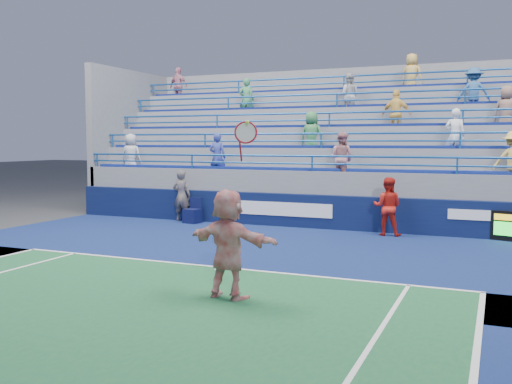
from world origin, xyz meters
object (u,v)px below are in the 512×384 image
at_px(judge_chair, 193,215).
at_px(line_judge, 182,196).
at_px(ball_girl, 387,207).
at_px(tennis_player, 228,244).

distance_m(judge_chair, line_judge, 0.89).
bearing_deg(ball_girl, tennis_player, 78.17).
xyz_separation_m(judge_chair, tennis_player, (5.31, -8.11, 0.71)).
relative_size(judge_chair, tennis_player, 0.28).
relative_size(tennis_player, ball_girl, 1.81).
distance_m(tennis_player, ball_girl, 8.20).
relative_size(judge_chair, ball_girl, 0.50).
height_order(judge_chair, ball_girl, ball_girl).
bearing_deg(ball_girl, line_judge, -4.33).
bearing_deg(line_judge, ball_girl, 173.85).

